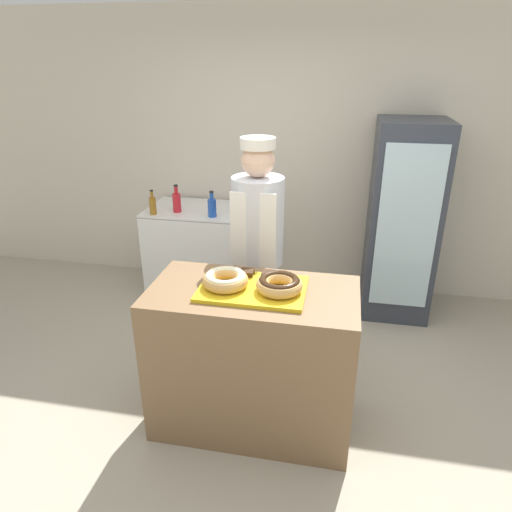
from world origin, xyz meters
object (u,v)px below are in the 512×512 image
Objects in this scene: donut_light_glaze at (225,279)px; bottle_red at (177,202)px; baker_person at (258,252)px; beverage_fridge at (402,221)px; brownie_back_left at (247,273)px; chest_freezer at (199,250)px; brownie_back_right at (268,274)px; donut_chocolate_glaze at (279,284)px; bottle_blue at (212,207)px; bottle_amber at (153,205)px; serving_tray at (253,289)px.

donut_light_glaze is 1.84m from bottle_red.
baker_person is 1.54m from beverage_fridge.
brownie_back_left reaches higher than chest_freezer.
brownie_back_left is at bearing 180.00° from brownie_back_right.
baker_person is at bearing 93.94° from brownie_back_left.
donut_light_glaze and donut_chocolate_glaze have the same top height.
donut_chocolate_glaze is 2.01m from bottle_red.
bottle_blue is (-0.62, 1.36, -0.03)m from brownie_back_left.
bottle_red is at bearing 128.00° from brownie_back_right.
donut_chocolate_glaze is at bearing -46.71° from bottle_amber.
chest_freezer is at bearing 135.64° from bottle_blue.
beverage_fridge is 7.62× the size of bottle_amber.
brownie_back_left is at bearing -61.87° from chest_freezer.
donut_chocolate_glaze is (0.32, 0.00, 0.00)m from donut_light_glaze.
baker_person is (0.06, 0.70, -0.11)m from donut_light_glaze.
bottle_amber is at bearing 126.10° from donut_light_glaze.
beverage_fridge is at bearing 7.03° from bottle_blue.
baker_person is (-0.17, 0.53, -0.08)m from brownie_back_right.
baker_person is 1.02m from bottle_blue.
bottle_amber is at bearing 134.85° from brownie_back_right.
brownie_back_right is at bearing -72.15° from baker_person.
donut_chocolate_glaze reaches higher than serving_tray.
donut_chocolate_glaze is at bearing -116.23° from beverage_fridge.
beverage_fridge reaches higher than bottle_red.
serving_tray is 7.74× the size of brownie_back_right.
donut_light_glaze reaches higher than chest_freezer.
bottle_amber reaches higher than chest_freezer.
chest_freezer is at bearing 179.80° from beverage_fridge.
bottle_red is at bearing 123.57° from serving_tray.
bottle_amber is 0.96× the size of bottle_blue.
serving_tray is at bearing -65.57° from bottle_blue.
donut_light_glaze is 1.12× the size of bottle_blue.
serving_tray is 0.17m from brownie_back_right.
baker_person reaches higher than donut_light_glaze.
bottle_red is (0.20, 0.11, 0.01)m from bottle_amber.
serving_tray is 0.69m from baker_person.
donut_chocolate_glaze reaches higher than chest_freezer.
beverage_fridge is 1.86× the size of chest_freezer.
bottle_red is (-2.07, -0.14, 0.10)m from beverage_fridge.
donut_chocolate_glaze is 1.16× the size of bottle_amber.
chest_freezer is at bearing 121.42° from donut_chocolate_glaze.
bottle_amber is (-1.09, 1.50, -0.06)m from donut_light_glaze.
beverage_fridge is 2.08m from bottle_red.
bottle_amber is 0.56m from bottle_blue.
baker_person is at bearing 110.58° from donut_chocolate_glaze.
donut_chocolate_glaze is 0.28× the size of chest_freezer.
beverage_fridge is at bearing 58.79° from brownie_back_right.
beverage_fridge is (1.02, 1.73, -0.09)m from serving_tray.
serving_tray is 7.74× the size of brownie_back_left.
chest_freezer is (-0.84, 1.58, -0.56)m from brownie_back_left.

